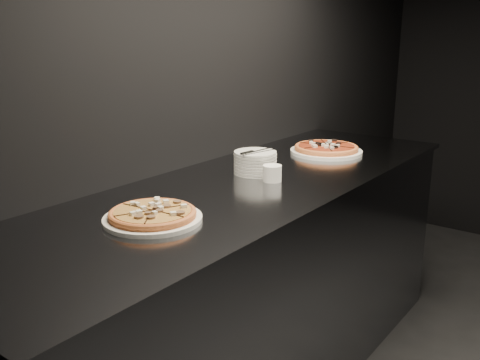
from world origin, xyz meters
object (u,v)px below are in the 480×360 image
Objects in this scene: pizza_tomato at (326,149)px; ramekin at (272,173)px; counter at (248,288)px; cutlery at (255,152)px; pizza_mushroom at (153,215)px; plate_stack at (255,162)px.

ramekin is at bearing -83.43° from pizza_tomato.
counter is 0.57m from cutlery.
plate_stack is at bearing 96.92° from pizza_mushroom.
counter is 6.89× the size of pizza_tomato.
cutlery is 2.49× the size of ramekin.
plate_stack is at bearing 124.20° from cutlery.
cutlery reaches higher than plate_stack.
pizza_tomato is at bearing 91.02° from pizza_mushroom.
ramekin reaches higher than pizza_mushroom.
pizza_tomato is (-0.00, 0.65, 0.48)m from counter.
pizza_mushroom is 1.19m from pizza_tomato.
cutlery is at bearing -95.76° from pizza_tomato.
pizza_tomato is 1.99× the size of plate_stack.
cutlery is (-0.07, 0.66, 0.08)m from pizza_mushroom.
pizza_mushroom reaches higher than counter.
counter is 13.16× the size of cutlery.
counter is 32.78× the size of ramekin.
ramekin is (0.12, -0.05, -0.06)m from cutlery.
pizza_tomato is 0.52m from plate_stack.
counter is 0.50m from ramekin.
pizza_tomato is (-0.02, 1.19, 0.00)m from pizza_mushroom.
plate_stack is 0.05m from cutlery.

